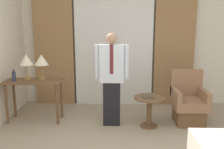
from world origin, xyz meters
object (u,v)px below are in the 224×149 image
(bottle_near_edge, at_px, (14,76))
(desk, at_px, (34,88))
(person, at_px, (112,76))
(table_lamp_left, at_px, (26,61))
(book, at_px, (148,96))
(table_lamp_right, at_px, (41,61))
(side_table, at_px, (149,107))
(armchair, at_px, (188,104))

(bottle_near_edge, bearing_deg, desk, 8.82)
(bottle_near_edge, distance_m, person, 1.77)
(table_lamp_left, relative_size, book, 2.17)
(table_lamp_right, height_order, side_table, table_lamp_right)
(armchair, bearing_deg, table_lamp_left, 178.17)
(table_lamp_right, relative_size, bottle_near_edge, 2.13)
(desk, xyz_separation_m, bottle_near_edge, (-0.33, -0.05, 0.23))
(armchair, relative_size, side_table, 1.73)
(table_lamp_right, bearing_deg, table_lamp_left, 180.00)
(table_lamp_left, xyz_separation_m, bottle_near_edge, (-0.19, -0.14, -0.26))
(person, distance_m, side_table, 0.85)
(desk, bearing_deg, person, -6.37)
(desk, bearing_deg, table_lamp_left, 148.16)
(table_lamp_left, distance_m, book, 2.30)
(table_lamp_right, bearing_deg, book, -9.57)
(bottle_near_edge, bearing_deg, table_lamp_left, 35.86)
(armchair, height_order, side_table, armchair)
(book, bearing_deg, side_table, 5.08)
(bottle_near_edge, distance_m, book, 2.42)
(desk, xyz_separation_m, table_lamp_right, (0.14, 0.09, 0.49))
(side_table, distance_m, book, 0.19)
(table_lamp_left, xyz_separation_m, table_lamp_right, (0.28, 0.00, 0.00))
(armchair, bearing_deg, desk, 179.84)
(book, bearing_deg, person, 173.03)
(table_lamp_left, height_order, book, table_lamp_left)
(desk, height_order, armchair, armchair)
(bottle_near_edge, height_order, person, person)
(armchair, xyz_separation_m, book, (-0.77, -0.23, 0.21))
(bottle_near_edge, xyz_separation_m, side_table, (2.42, -0.18, -0.49))
(person, bearing_deg, book, -6.97)
(table_lamp_left, relative_size, person, 0.28)
(desk, distance_m, book, 2.08)
(table_lamp_right, bearing_deg, person, -10.83)
(table_lamp_left, distance_m, side_table, 2.37)
(desk, height_order, book, desk)
(bottle_near_edge, bearing_deg, book, -4.43)
(armchair, height_order, book, armchair)
(table_lamp_left, height_order, side_table, table_lamp_left)
(bottle_near_edge, bearing_deg, side_table, -4.32)
(person, relative_size, armchair, 1.73)
(person, bearing_deg, armchair, 6.19)
(table_lamp_left, bearing_deg, person, -8.93)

